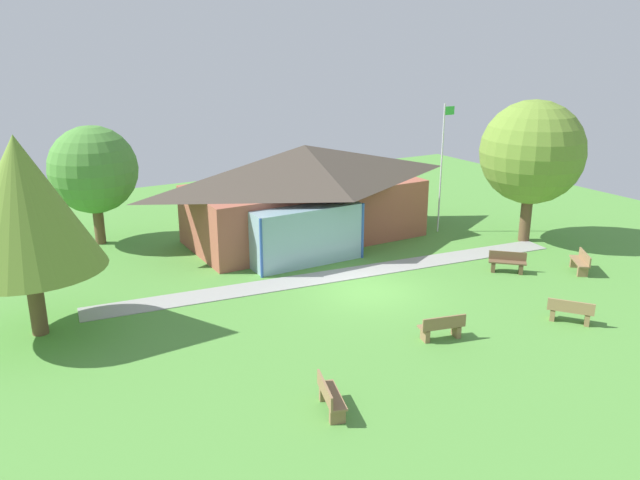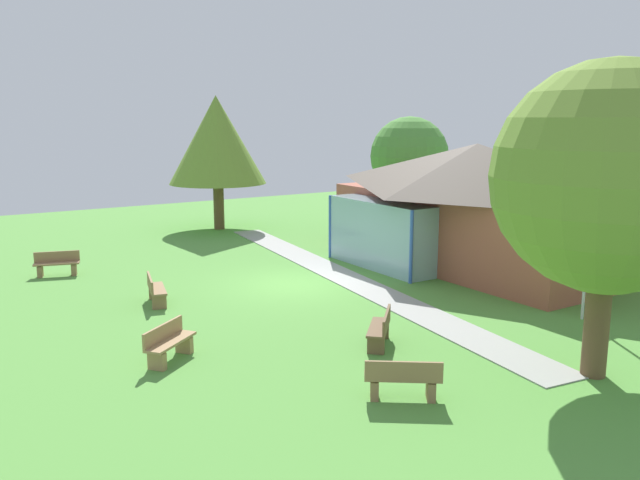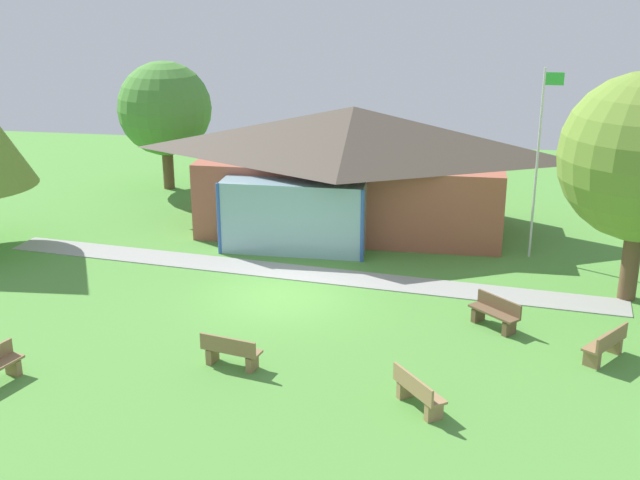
{
  "view_description": "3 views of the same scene",
  "coord_description": "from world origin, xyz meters",
  "views": [
    {
      "loc": [
        -13.03,
        -18.82,
        9.26
      ],
      "look_at": [
        -0.44,
        2.85,
        1.31
      ],
      "focal_mm": 36.0,
      "sensor_mm": 36.0,
      "label": 1
    },
    {
      "loc": [
        17.74,
        -10.38,
        5.42
      ],
      "look_at": [
        -0.15,
        1.06,
        1.36
      ],
      "focal_mm": 35.92,
      "sensor_mm": 36.0,
      "label": 2
    },
    {
      "loc": [
        4.86,
        -21.83,
        9.3
      ],
      "look_at": [
        0.88,
        1.42,
        1.32
      ],
      "focal_mm": 45.69,
      "sensor_mm": 36.0,
      "label": 3
    }
  ],
  "objects": [
    {
      "name": "bench_front_right",
      "position": [
        4.3,
        -5.85,
        0.4
      ],
      "size": [
        1.26,
        1.46,
        0.84
      ],
      "rotation": [
        0.0,
        0.0,
        5.36
      ],
      "color": "#9E7A51",
      "rests_on": "ground_plane"
    },
    {
      "name": "ground_plane",
      "position": [
        0.0,
        0.0,
        0.0
      ],
      "size": [
        44.0,
        44.0,
        0.0
      ],
      "primitive_type": "plane",
      "color": "#54933D"
    },
    {
      "name": "bench_lawn_far_right",
      "position": [
        8.75,
        -2.71,
        0.4
      ],
      "size": [
        1.24,
        1.47,
        0.84
      ],
      "rotation": [
        0.0,
        0.0,
        0.94
      ],
      "color": "olive",
      "rests_on": "ground_plane"
    },
    {
      "name": "bench_front_center",
      "position": [
        -0.29,
        -4.64,
        0.4
      ],
      "size": [
        1.56,
        0.77,
        0.84
      ],
      "rotation": [
        0.0,
        0.0,
        6.05
      ],
      "color": "olive",
      "rests_on": "ground_plane"
    },
    {
      "name": "flagpole",
      "position": [
        7.48,
        4.73,
        3.44
      ],
      "size": [
        0.64,
        0.08,
        6.29
      ],
      "color": "silver",
      "rests_on": "ground_plane"
    },
    {
      "name": "pavilion",
      "position": [
        1.07,
        6.85,
        2.35
      ],
      "size": [
        11.78,
        6.8,
        4.52
      ],
      "color": "#A35642",
      "rests_on": "ground_plane"
    },
    {
      "name": "tree_east_hedge",
      "position": [
        10.01,
        1.5,
        4.22
      ],
      "size": [
        4.75,
        4.75,
        6.62
      ],
      "color": "brown",
      "rests_on": "ground_plane"
    },
    {
      "name": "bench_mid_right",
      "position": [
        6.12,
        -1.21,
        0.4
      ],
      "size": [
        1.39,
        1.35,
        0.84
      ],
      "rotation": [
        0.0,
        0.0,
        2.38
      ],
      "color": "brown",
      "rests_on": "ground_plane"
    },
    {
      "name": "tree_behind_pavilion_left",
      "position": [
        -7.52,
        11.2,
        3.5
      ],
      "size": [
        3.99,
        3.99,
        5.51
      ],
      "color": "brown",
      "rests_on": "ground_plane"
    },
    {
      "name": "bench_front_left",
      "position": [
        -5.52,
        -6.41,
        0.4
      ],
      "size": [
        0.86,
        1.56,
        0.84
      ],
      "rotation": [
        0.0,
        0.0,
        4.42
      ],
      "color": "olive",
      "rests_on": "ground_plane"
    },
    {
      "name": "tree_west_hedge",
      "position": [
        -11.35,
        2.28,
        4.37
      ],
      "size": [
        4.71,
        4.71,
        6.51
      ],
      "color": "brown",
      "rests_on": "ground_plane"
    },
    {
      "name": "footpath",
      "position": [
        0.0,
        1.91,
        0.01
      ],
      "size": [
        20.21,
        3.71,
        0.03
      ],
      "primitive_type": "cube",
      "rotation": [
        0.0,
        0.0,
        -0.12
      ],
      "color": "#999993",
      "rests_on": "ground_plane"
    }
  ]
}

